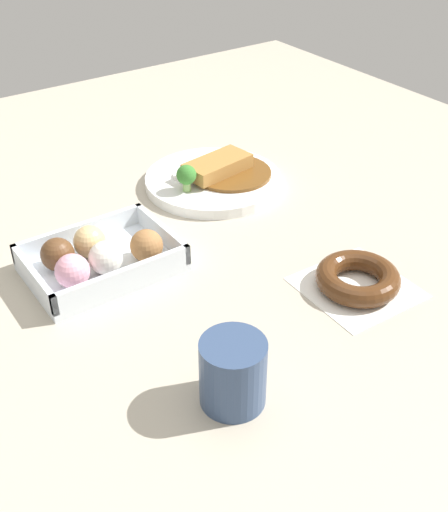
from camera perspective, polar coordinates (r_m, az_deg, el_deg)
The scene contains 5 objects.
ground_plane at distance 0.95m, azimuth -2.75°, elevation 0.00°, with size 1.60×1.60×0.00m, color #B2A893.
curry_plate at distance 1.13m, azimuth -0.88°, elevation 6.94°, with size 0.24×0.24×0.06m.
donut_box at distance 0.92m, azimuth -11.10°, elevation -0.20°, with size 0.21×0.15×0.06m.
chocolate_ring_donut at distance 0.90m, azimuth 11.79°, elevation -2.00°, with size 0.15×0.15×0.03m.
coffee_mug at distance 0.70m, azimuth 0.80°, elevation -10.33°, with size 0.07×0.07×0.08m, color #33476B.
Camera 1 is at (-0.41, -0.67, 0.54)m, focal length 45.02 mm.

